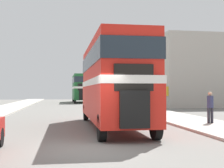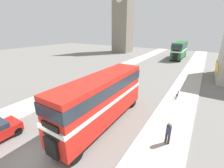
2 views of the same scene
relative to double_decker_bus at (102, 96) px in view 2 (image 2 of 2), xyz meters
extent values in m
plane|color=slate|center=(-1.61, -5.66, -2.52)|extent=(120.00, 120.00, 0.00)
cube|color=red|center=(0.00, 0.02, -1.21)|extent=(2.38, 10.11, 1.66)
cube|color=white|center=(0.00, 0.02, -0.23)|extent=(2.40, 10.16, 0.30)
cube|color=red|center=(0.00, 0.02, 0.83)|extent=(2.33, 9.90, 1.81)
cube|color=#232D38|center=(0.00, 0.02, 0.92)|extent=(2.40, 10.00, 0.82)
cube|color=black|center=(0.00, -5.13, -1.29)|extent=(1.07, 0.20, 1.33)
cube|color=black|center=(0.00, -4.99, -0.17)|extent=(1.43, 0.12, 0.97)
cylinder|color=black|center=(-1.05, -4.22, -2.01)|extent=(0.28, 1.02, 1.02)
cylinder|color=black|center=(1.05, -4.22, -2.01)|extent=(0.28, 1.02, 1.02)
cylinder|color=black|center=(-1.05, 4.16, -2.01)|extent=(0.28, 1.02, 1.02)
cylinder|color=black|center=(1.05, 4.16, -2.01)|extent=(0.28, 1.02, 1.02)
cube|color=#1E602D|center=(0.37, 35.60, -1.16)|extent=(2.53, 10.38, 1.76)
cube|color=white|center=(0.37, 35.60, -0.12)|extent=(2.56, 10.44, 0.32)
cube|color=#1E602D|center=(0.37, 35.60, 1.00)|extent=(2.48, 10.18, 1.92)
cube|color=#232D38|center=(0.37, 35.60, 1.10)|extent=(2.56, 10.28, 0.86)
cube|color=black|center=(0.37, 30.31, -1.25)|extent=(1.14, 0.20, 1.41)
cube|color=black|center=(0.37, 30.45, -0.06)|extent=(1.52, 0.12, 1.02)
cylinder|color=black|center=(-0.76, 31.22, -2.01)|extent=(0.28, 1.02, 1.02)
cylinder|color=black|center=(1.49, 31.22, -2.01)|extent=(0.28, 1.02, 1.02)
cylinder|color=black|center=(-0.76, 39.88, -2.01)|extent=(0.28, 1.02, 1.02)
cylinder|color=black|center=(1.49, 39.88, -2.01)|extent=(0.28, 1.02, 1.02)
cylinder|color=black|center=(-6.16, -4.84, -2.20)|extent=(0.20, 0.64, 0.64)
cylinder|color=black|center=(-4.59, -4.84, -2.20)|extent=(0.20, 0.64, 0.64)
cylinder|color=#282833|center=(5.38, 0.23, -1.99)|extent=(0.16, 0.16, 0.83)
cylinder|color=#282833|center=(5.57, 0.23, -1.99)|extent=(0.16, 0.16, 0.83)
cylinder|color=navy|center=(5.48, 0.23, -1.24)|extent=(0.35, 0.35, 0.66)
sphere|color=tan|center=(5.48, 0.23, -0.80)|extent=(0.23, 0.23, 0.23)
torus|color=black|center=(4.71, 8.02, -2.05)|extent=(0.05, 0.71, 0.71)
torus|color=black|center=(4.71, 9.07, -2.05)|extent=(0.05, 0.71, 0.71)
cylinder|color=#234C93|center=(4.71, 8.54, -1.90)|extent=(0.04, 1.06, 0.34)
cylinder|color=#234C93|center=(4.71, 8.92, -1.83)|extent=(0.04, 0.04, 0.43)
cube|color=gray|center=(-18.83, 38.66, 7.58)|extent=(5.50, 5.50, 20.20)
cube|color=gold|center=(8.65, 20.74, -0.67)|extent=(0.12, 8.72, 1.01)
camera|label=1|loc=(-2.47, -15.79, -0.65)|focal=50.00mm
camera|label=2|loc=(6.69, -9.11, 5.29)|focal=24.00mm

